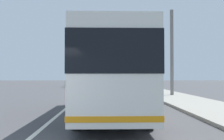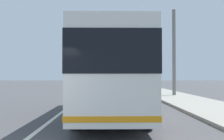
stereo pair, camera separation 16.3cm
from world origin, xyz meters
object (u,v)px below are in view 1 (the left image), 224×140
(car_oncoming, at_px, (73,82))
(utility_pole, at_px, (172,53))
(coach_bus, at_px, (110,71))
(car_far_distant, at_px, (79,82))
(car_side_street, at_px, (104,81))
(car_ahead_same_lane, at_px, (112,84))

(car_oncoming, relative_size, utility_pole, 0.62)
(coach_bus, relative_size, utility_pole, 1.36)
(car_far_distant, distance_m, car_oncoming, 5.85)
(car_side_street, xyz_separation_m, utility_pole, (-32.19, -5.82, 2.96))
(car_far_distant, bearing_deg, car_side_street, 135.32)
(car_ahead_same_lane, height_order, car_far_distant, car_far_distant)
(car_ahead_same_lane, distance_m, car_oncoming, 12.31)
(coach_bus, relative_size, car_oncoming, 2.21)
(car_ahead_same_lane, xyz_separation_m, utility_pole, (-11.11, -4.74, 2.99))
(car_oncoming, distance_m, car_side_street, 11.58)
(car_far_distant, relative_size, car_side_street, 0.96)
(car_side_street, bearing_deg, coach_bus, 177.29)
(car_far_distant, height_order, car_oncoming, car_far_distant)
(car_ahead_same_lane, distance_m, car_far_distant, 17.47)
(car_ahead_same_lane, xyz_separation_m, car_side_street, (21.07, 1.08, 0.03))
(coach_bus, xyz_separation_m, utility_pole, (10.63, -5.47, 1.75))
(car_oncoming, xyz_separation_m, car_side_street, (10.41, -5.07, -0.01))
(car_ahead_same_lane, xyz_separation_m, car_oncoming, (10.66, 6.15, 0.04))
(car_side_street, bearing_deg, car_oncoming, 150.87)
(car_far_distant, bearing_deg, coach_bus, 8.38)
(coach_bus, bearing_deg, car_oncoming, 9.47)
(utility_pole, bearing_deg, coach_bus, 152.78)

